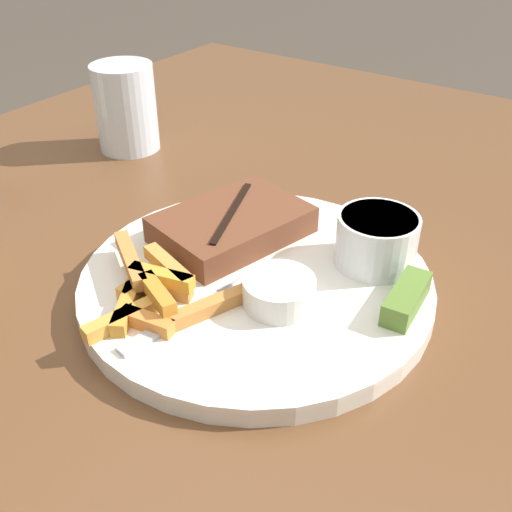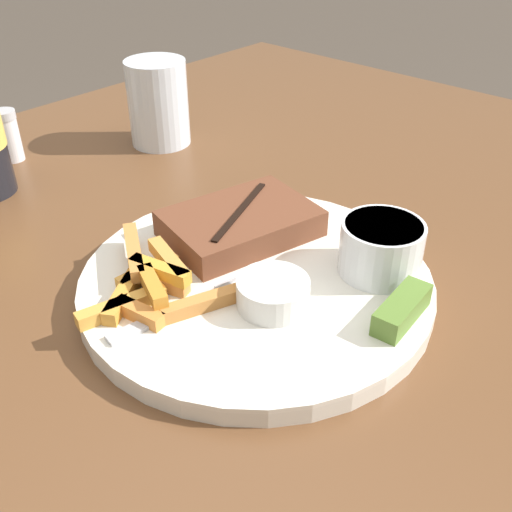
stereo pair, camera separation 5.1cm
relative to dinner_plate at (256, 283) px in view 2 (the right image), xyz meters
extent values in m
cube|color=brown|center=(0.00, 0.00, -0.03)|extent=(1.30, 1.14, 0.04)
cylinder|color=brown|center=(0.59, 0.51, -0.41)|extent=(0.06, 0.06, 0.73)
cylinder|color=silver|center=(0.00, 0.00, 0.00)|extent=(0.31, 0.31, 0.01)
cylinder|color=white|center=(0.00, 0.00, 0.01)|extent=(0.31, 0.31, 0.00)
cube|color=brown|center=(0.04, 0.06, 0.02)|extent=(0.16, 0.13, 0.03)
cube|color=black|center=(0.04, 0.06, 0.04)|extent=(0.11, 0.05, 0.00)
cube|color=#C48029|center=(-0.09, 0.04, 0.03)|extent=(0.03, 0.05, 0.01)
cube|color=#CE8742|center=(-0.07, 0.05, 0.02)|extent=(0.03, 0.05, 0.01)
cube|color=gold|center=(-0.07, 0.05, 0.03)|extent=(0.02, 0.06, 0.01)
cube|color=gold|center=(-0.10, 0.06, 0.02)|extent=(0.06, 0.04, 0.01)
cube|color=#C38B3D|center=(-0.05, 0.05, 0.03)|extent=(0.03, 0.07, 0.01)
cube|color=gold|center=(-0.07, 0.07, 0.02)|extent=(0.06, 0.02, 0.01)
cube|color=gold|center=(-0.11, 0.05, 0.02)|extent=(0.08, 0.03, 0.01)
cube|color=#C37F3C|center=(-0.06, 0.09, 0.03)|extent=(0.05, 0.07, 0.01)
cube|color=#C17C3A|center=(-0.06, 0.00, 0.02)|extent=(0.07, 0.04, 0.01)
cube|color=orange|center=(-0.11, 0.03, 0.02)|extent=(0.02, 0.05, 0.01)
cylinder|color=white|center=(0.08, -0.08, 0.03)|extent=(0.07, 0.07, 0.05)
cylinder|color=beige|center=(0.08, -0.08, 0.05)|extent=(0.07, 0.07, 0.01)
cylinder|color=silver|center=(-0.02, -0.04, 0.02)|extent=(0.06, 0.06, 0.02)
cylinder|color=#C67A4C|center=(-0.02, -0.04, 0.03)|extent=(0.05, 0.05, 0.01)
cube|color=#567A2D|center=(0.03, -0.13, 0.02)|extent=(0.07, 0.03, 0.02)
cube|color=#B7B7BC|center=(-0.09, 0.02, 0.01)|extent=(0.10, 0.03, 0.00)
cube|color=#B7B7BC|center=(-0.03, 0.00, 0.01)|extent=(0.03, 0.01, 0.00)
cube|color=#B7B7BC|center=(-0.02, 0.00, 0.01)|extent=(0.03, 0.01, 0.00)
cube|color=#B7B7BC|center=(-0.02, 0.01, 0.01)|extent=(0.03, 0.01, 0.00)
cylinder|color=silver|center=(0.16, 0.32, 0.05)|extent=(0.08, 0.08, 0.11)
cylinder|color=white|center=(0.00, 0.42, 0.02)|extent=(0.03, 0.03, 0.05)
cylinder|color=#B7B7BC|center=(0.00, 0.42, 0.05)|extent=(0.03, 0.03, 0.01)
camera|label=1|loc=(-0.35, -0.25, 0.32)|focal=42.00mm
camera|label=2|loc=(-0.32, -0.29, 0.32)|focal=42.00mm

